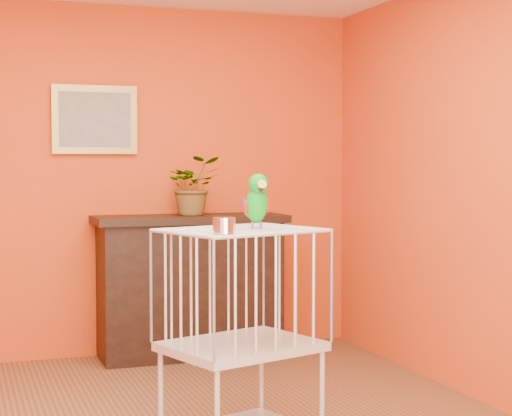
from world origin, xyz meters
name	(u,v)px	position (x,y,z in m)	size (l,w,h in m)	color
room_shell	(165,132)	(0.00, 0.00, 1.58)	(4.50, 4.50, 4.50)	#DA4514
console_cabinet	(190,286)	(0.66, 2.01, 0.53)	(1.41, 0.51, 1.05)	black
potted_plant	(194,192)	(0.68, 1.98, 1.22)	(0.39, 0.43, 0.34)	#26722D
framed_picture	(95,120)	(0.00, 2.22, 1.75)	(0.62, 0.04, 0.50)	#B48940
birdcage	(241,335)	(0.37, -0.07, 0.57)	(0.85, 0.75, 1.10)	beige
feed_cup	(224,225)	(0.20, -0.34, 1.15)	(0.11, 0.11, 0.07)	silver
parrot	(257,201)	(0.45, -0.07, 1.24)	(0.14, 0.25, 0.28)	#59544C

